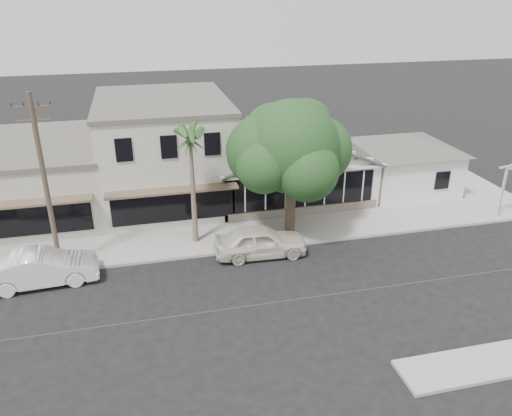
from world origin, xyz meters
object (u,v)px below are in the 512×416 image
object	(u,v)px
utility_pole	(45,182)
shade_tree	(290,148)
car_1	(42,268)
car_0	(261,241)

from	to	relation	value
utility_pole	shade_tree	size ratio (longest dim) A/B	1.14
utility_pole	car_1	bearing A→B (deg)	-120.94
utility_pole	car_0	xyz separation A→B (m)	(10.19, -0.80, -3.96)
utility_pole	car_1	distance (m)	4.13
utility_pole	shade_tree	distance (m)	12.35
utility_pole	shade_tree	bearing A→B (deg)	5.60
car_0	car_1	xyz separation A→B (m)	(-10.82, -0.25, 0.01)
car_0	car_1	world-z (taller)	car_1
utility_pole	car_0	size ratio (longest dim) A/B	1.85
car_1	shade_tree	size ratio (longest dim) A/B	0.65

